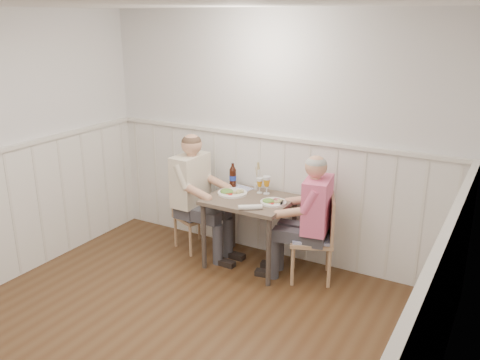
{
  "coord_description": "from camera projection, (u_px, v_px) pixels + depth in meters",
  "views": [
    {
      "loc": [
        2.26,
        -2.44,
        2.53
      ],
      "look_at": [
        -0.05,
        1.64,
        1.0
      ],
      "focal_mm": 38.0,
      "sensor_mm": 36.0,
      "label": 1
    }
  ],
  "objects": [
    {
      "name": "room_shell",
      "position": [
        126.0,
        174.0,
        3.39
      ],
      "size": [
        4.04,
        4.54,
        2.6
      ],
      "color": "white",
      "rests_on": "ground"
    },
    {
      "name": "wainscot",
      "position": [
        189.0,
        247.0,
        4.22
      ],
      "size": [
        4.0,
        4.49,
        1.34
      ],
      "color": "white",
      "rests_on": "ground"
    },
    {
      "name": "dining_table",
      "position": [
        250.0,
        208.0,
        5.21
      ],
      "size": [
        0.85,
        0.7,
        0.75
      ],
      "color": "brown",
      "rests_on": "ground"
    },
    {
      "name": "chair_right",
      "position": [
        317.0,
        235.0,
        4.98
      ],
      "size": [
        0.53,
        0.53,
        0.87
      ],
      "color": "tan",
      "rests_on": "ground"
    },
    {
      "name": "chair_left",
      "position": [
        192.0,
        211.0,
        5.71
      ],
      "size": [
        0.49,
        0.49,
        0.78
      ],
      "color": "tan",
      "rests_on": "ground"
    },
    {
      "name": "man_in_pink",
      "position": [
        312.0,
        229.0,
        4.94
      ],
      "size": [
        0.65,
        0.46,
        1.31
      ],
      "color": "#3F3F47",
      "rests_on": "ground"
    },
    {
      "name": "diner_cream",
      "position": [
        194.0,
        204.0,
        5.51
      ],
      "size": [
        0.64,
        0.45,
        1.37
      ],
      "color": "#3F3F47",
      "rests_on": "ground"
    },
    {
      "name": "plate_man",
      "position": [
        272.0,
        201.0,
        5.03
      ],
      "size": [
        0.26,
        0.26,
        0.07
      ],
      "color": "white",
      "rests_on": "dining_table"
    },
    {
      "name": "plate_diner",
      "position": [
        231.0,
        192.0,
        5.29
      ],
      "size": [
        0.31,
        0.31,
        0.08
      ],
      "color": "white",
      "rests_on": "dining_table"
    },
    {
      "name": "beer_glass_a",
      "position": [
        267.0,
        182.0,
        5.26
      ],
      "size": [
        0.08,
        0.08,
        0.19
      ],
      "color": "silver",
      "rests_on": "dining_table"
    },
    {
      "name": "beer_glass_b",
      "position": [
        260.0,
        183.0,
        5.29
      ],
      "size": [
        0.06,
        0.06,
        0.16
      ],
      "color": "silver",
      "rests_on": "dining_table"
    },
    {
      "name": "beer_bottle",
      "position": [
        233.0,
        176.0,
        5.48
      ],
      "size": [
        0.07,
        0.07,
        0.27
      ],
      "color": "black",
      "rests_on": "dining_table"
    },
    {
      "name": "rolled_napkin",
      "position": [
        250.0,
        207.0,
        4.86
      ],
      "size": [
        0.22,
        0.17,
        0.05
      ],
      "color": "white",
      "rests_on": "dining_table"
    },
    {
      "name": "grass_vase",
      "position": [
        256.0,
        177.0,
        5.38
      ],
      "size": [
        0.04,
        0.04,
        0.33
      ],
      "color": "silver",
      "rests_on": "dining_table"
    },
    {
      "name": "gingham_mat",
      "position": [
        237.0,
        188.0,
        5.46
      ],
      "size": [
        0.32,
        0.28,
        0.01
      ],
      "color": "#5D67B7",
      "rests_on": "dining_table"
    }
  ]
}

